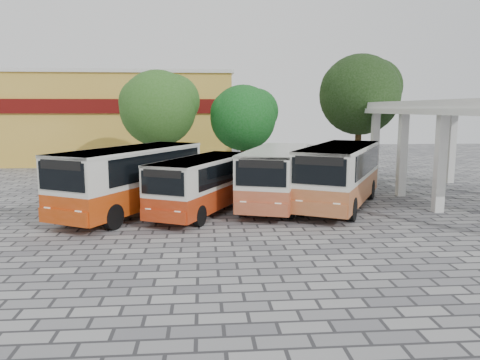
{
  "coord_description": "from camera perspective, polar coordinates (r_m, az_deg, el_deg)",
  "views": [
    {
      "loc": [
        -3.56,
        -19.66,
        4.98
      ],
      "look_at": [
        -1.73,
        3.09,
        1.5
      ],
      "focal_mm": 35.0,
      "sensor_mm": 36.0,
      "label": 1
    }
  ],
  "objects": [
    {
      "name": "tree_left",
      "position": [
        32.91,
        -9.86,
        8.9
      ],
      "size": [
        5.48,
        5.22,
        7.62
      ],
      "color": "#312013",
      "rests_on": "ground"
    },
    {
      "name": "ground",
      "position": [
        20.59,
        5.51,
        -5.37
      ],
      "size": [
        90.0,
        90.0,
        0.0
      ],
      "primitive_type": "plane",
      "color": "slate",
      "rests_on": "ground"
    },
    {
      "name": "bus_far_left",
      "position": [
        22.82,
        -13.11,
        0.48
      ],
      "size": [
        6.55,
        9.39,
        3.15
      ],
      "rotation": [
        0.0,
        0.0,
        -0.51
      ],
      "color": "#B53808",
      "rests_on": "ground"
    },
    {
      "name": "bus_far_right",
      "position": [
        24.23,
        12.08,
        0.98
      ],
      "size": [
        6.46,
        9.39,
        3.15
      ],
      "rotation": [
        0.0,
        0.0,
        -0.49
      ],
      "color": "#AB5C30",
      "rests_on": "ground"
    },
    {
      "name": "terminal_shelter",
      "position": [
        27.52,
        26.37,
        7.64
      ],
      "size": [
        6.8,
        15.8,
        5.4
      ],
      "color": "silver",
      "rests_on": "ground"
    },
    {
      "name": "bus_centre_right",
      "position": [
        24.0,
        4.49,
        0.83
      ],
      "size": [
        4.98,
        8.77,
        2.97
      ],
      "rotation": [
        0.0,
        0.0,
        -0.32
      ],
      "color": "#AD4F2E",
      "rests_on": "ground"
    },
    {
      "name": "bus_centre_left",
      "position": [
        22.41,
        -4.53,
        -0.18
      ],
      "size": [
        5.29,
        7.96,
        2.67
      ],
      "rotation": [
        0.0,
        0.0,
        -0.46
      ],
      "color": "#A82C0C",
      "rests_on": "ground"
    },
    {
      "name": "shophouse_block",
      "position": [
        46.26,
        -13.97,
        7.4
      ],
      "size": [
        20.4,
        10.4,
        8.3
      ],
      "color": "gold",
      "rests_on": "ground"
    },
    {
      "name": "tree_right",
      "position": [
        34.68,
        14.51,
        10.34
      ],
      "size": [
        5.96,
        5.68,
        8.81
      ],
      "color": "#4B361B",
      "rests_on": "ground"
    },
    {
      "name": "tree_middle",
      "position": [
        32.81,
        0.48,
        7.84
      ],
      "size": [
        4.79,
        4.57,
        6.64
      ],
      "color": "#3B2814",
      "rests_on": "ground"
    }
  ]
}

